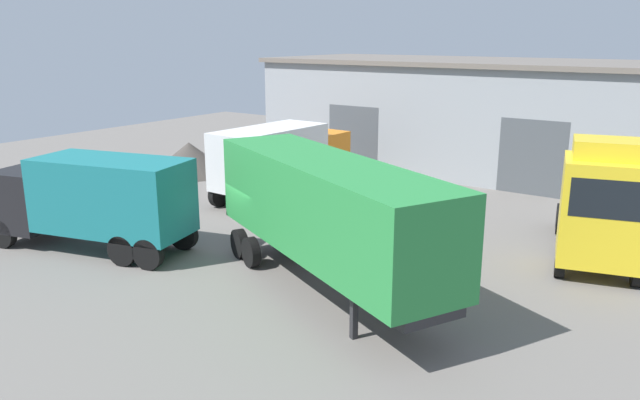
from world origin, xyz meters
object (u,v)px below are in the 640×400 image
object	(u,v)px
gravel_pile	(189,158)
oil_drum	(316,218)
box_truck_black	(93,198)
tractor_unit_yellow	(602,209)
container_trailer_green	(327,210)
box_truck_orange	(282,157)

from	to	relation	value
gravel_pile	oil_drum	xyz separation A→B (m)	(11.58, -4.24, -0.43)
oil_drum	box_truck_black	bearing A→B (deg)	-128.16
tractor_unit_yellow	oil_drum	bearing A→B (deg)	-95.00
box_truck_black	gravel_pile	world-z (taller)	box_truck_black
box_truck_black	gravel_pile	bearing A→B (deg)	-73.24
container_trailer_green	box_truck_black	distance (m)	9.09
container_trailer_green	gravel_pile	bearing A→B (deg)	175.21
container_trailer_green	box_truck_orange	bearing A→B (deg)	160.88
tractor_unit_yellow	container_trailer_green	bearing A→B (deg)	-57.09
box_truck_orange	gravel_pile	size ratio (longest dim) A/B	1.75
box_truck_black	oil_drum	size ratio (longest dim) A/B	8.73
tractor_unit_yellow	box_truck_orange	distance (m)	14.38
container_trailer_green	oil_drum	xyz separation A→B (m)	(-3.89, 4.97, -2.12)
tractor_unit_yellow	gravel_pile	bearing A→B (deg)	-111.30
box_truck_orange	box_truck_black	bearing A→B (deg)	177.74
box_truck_orange	gravel_pile	world-z (taller)	box_truck_orange
container_trailer_green	box_truck_black	bearing A→B (deg)	-144.74
box_truck_black	gravel_pile	size ratio (longest dim) A/B	1.75
gravel_pile	tractor_unit_yellow	bearing A→B (deg)	-6.78
tractor_unit_yellow	box_truck_black	size ratio (longest dim) A/B	0.92
container_trailer_green	box_truck_orange	xyz separation A→B (m)	(-8.19, 8.22, -0.65)
box_truck_orange	gravel_pile	xyz separation A→B (m)	(-7.28, 1.00, -1.04)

